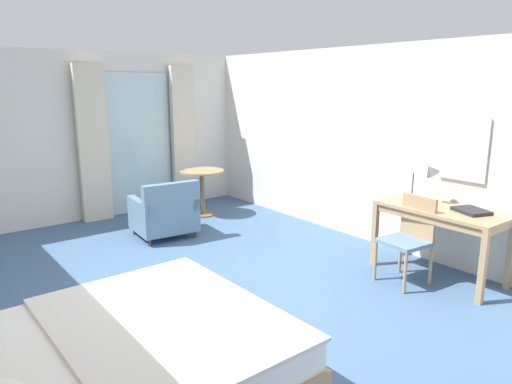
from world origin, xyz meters
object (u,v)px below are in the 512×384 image
desk_chair (410,235)px  desk_lamp (427,175)px  bed (107,368)px  armchair_by_window (165,214)px  round_cafe_table (202,182)px  writing_desk (441,216)px  closed_book (471,211)px

desk_chair → desk_lamp: desk_lamp is taller
bed → armchair_by_window: 3.49m
desk_chair → desk_lamp: (0.41, 0.11, 0.57)m
round_cafe_table → armchair_by_window: bearing=-147.2°
writing_desk → desk_chair: size_ratio=1.44×
desk_chair → closed_book: desk_chair is taller
bed → desk_lamp: size_ratio=4.66×
desk_lamp → closed_book: desk_lamp is taller
armchair_by_window → bed: bearing=-123.4°
desk_lamp → armchair_by_window: 3.43m
round_cafe_table → writing_desk: bearing=-78.9°
bed → armchair_by_window: size_ratio=2.67×
desk_chair → closed_book: bearing=-43.6°
writing_desk → round_cafe_table: 3.78m
armchair_by_window → round_cafe_table: 1.20m
round_cafe_table → desk_chair: bearing=-84.2°
desk_lamp → round_cafe_table: desk_lamp is taller
bed → closed_book: 3.77m
armchair_by_window → round_cafe_table: size_ratio=1.13×
desk_chair → desk_lamp: bearing=14.5°
desk_chair → round_cafe_table: bearing=95.8°
desk_chair → armchair_by_window: 3.24m
desk_chair → bed: bearing=179.5°
desk_chair → round_cafe_table: (-0.36, 3.58, 0.02)m
armchair_by_window → desk_chair: bearing=-65.2°
writing_desk → desk_lamp: 0.47m
bed → writing_desk: 3.67m
writing_desk → round_cafe_table: bearing=101.1°
closed_book → round_cafe_table: size_ratio=0.45×
closed_book → armchair_by_window: bearing=138.3°
desk_lamp → bed: bearing=-178.8°
bed → closed_book: (3.71, -0.44, 0.54)m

